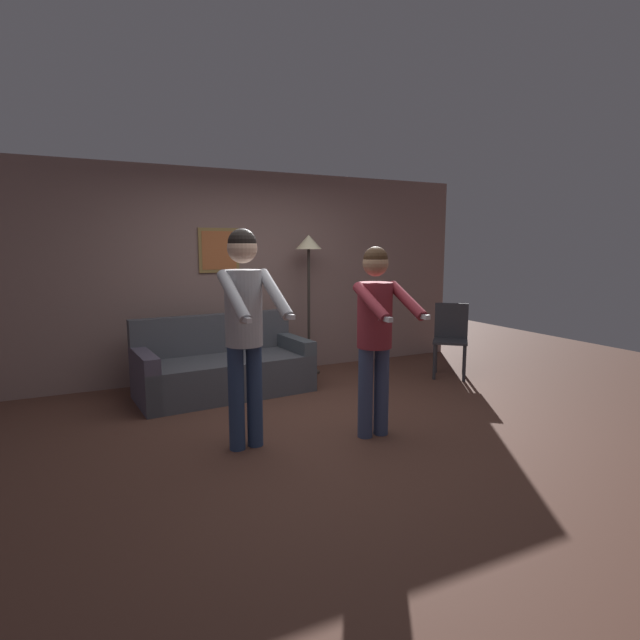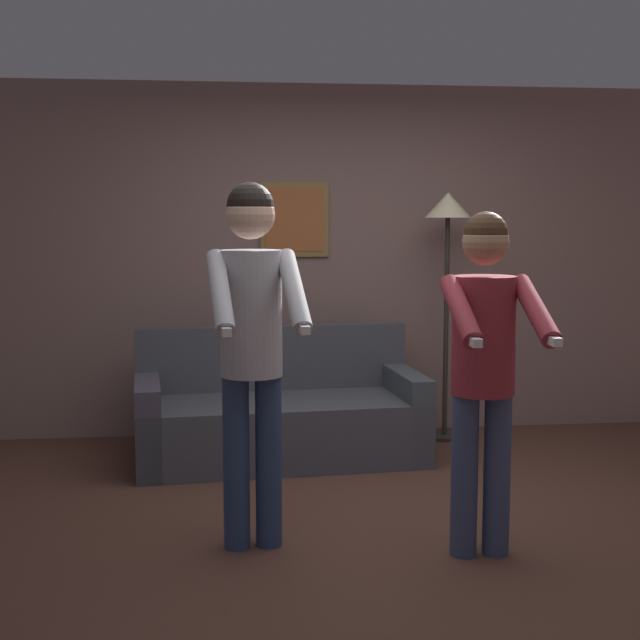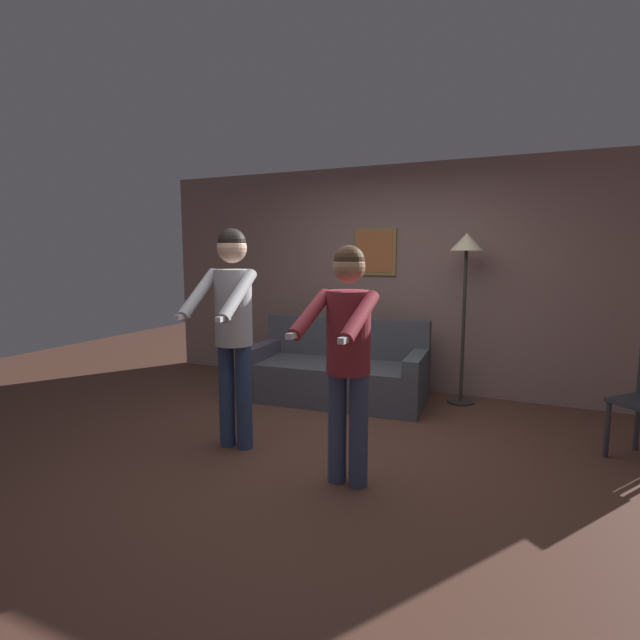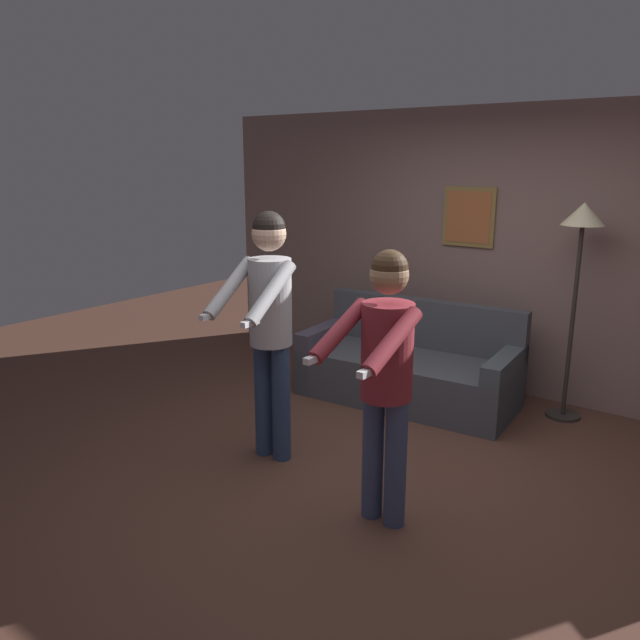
% 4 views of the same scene
% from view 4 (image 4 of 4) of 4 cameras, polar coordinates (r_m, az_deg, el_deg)
% --- Properties ---
extents(ground_plane, '(12.00, 12.00, 0.00)m').
position_cam_4_polar(ground_plane, '(4.48, 4.84, -13.92)').
color(ground_plane, brown).
extents(back_wall_assembly, '(6.40, 0.09, 2.60)m').
position_cam_4_polar(back_wall_assembly, '(5.96, 16.38, 5.96)').
color(back_wall_assembly, gray).
rests_on(back_wall_assembly, ground_plane).
extents(couch, '(1.96, 1.00, 0.87)m').
position_cam_4_polar(couch, '(5.72, 8.16, -4.51)').
color(couch, '#46474D').
rests_on(couch, ground_plane).
extents(torchiere_lamp, '(0.34, 0.34, 1.80)m').
position_cam_4_polar(torchiere_lamp, '(5.39, 22.75, 6.75)').
color(torchiere_lamp, '#332D28').
rests_on(torchiere_lamp, ground_plane).
extents(person_standing_left, '(0.47, 0.69, 1.79)m').
position_cam_4_polar(person_standing_left, '(4.35, -4.69, 0.71)').
color(person_standing_left, navy).
rests_on(person_standing_left, ground_plane).
extents(person_standing_right, '(0.44, 0.68, 1.65)m').
position_cam_4_polar(person_standing_right, '(3.57, 5.96, -4.11)').
color(person_standing_right, '#3B476B').
rests_on(person_standing_right, ground_plane).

